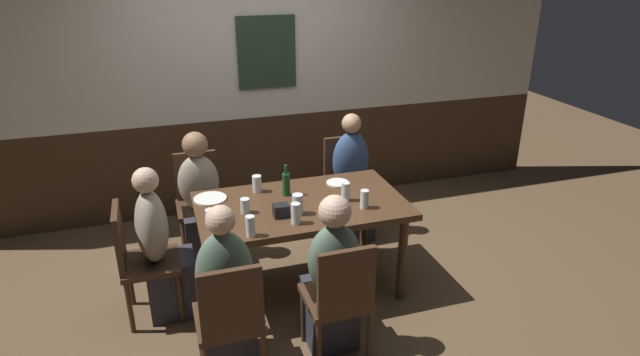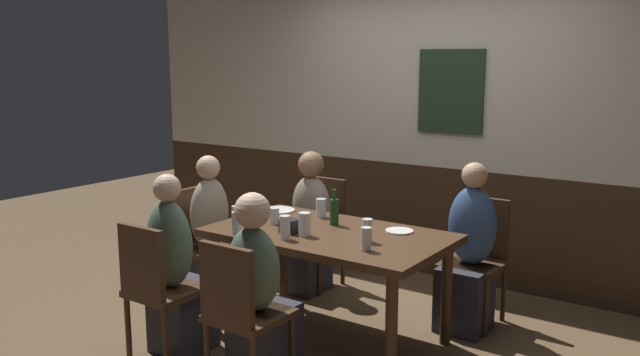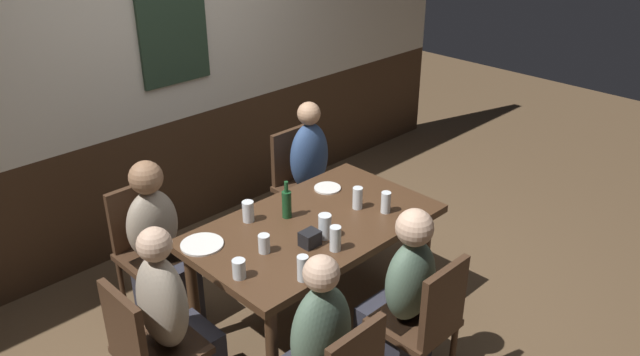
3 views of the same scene
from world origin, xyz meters
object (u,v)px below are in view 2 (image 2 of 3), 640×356
Objects in this scene: chair_left_near at (156,284)px; beer_glass_half at (305,226)px; person_right_far at (468,260)px; person_left_near at (176,279)px; chair_left_far at (319,225)px; tumbler_water at (274,217)px; highball_clear at (366,240)px; plate_white_small at (399,231)px; chair_right_far at (477,253)px; beer_bottle_green at (334,211)px; condiment_caddy at (289,226)px; person_head_west at (215,245)px; person_left_far at (308,232)px; chair_mid_near at (240,308)px; tumbler_short at (237,224)px; dining_table at (329,244)px; pint_glass_stout at (237,215)px; chair_head_west at (199,239)px; pint_glass_amber at (321,209)px; person_mid_near at (260,303)px; pint_glass_pale at (367,232)px; plate_white_large at (278,210)px; beer_glass_tall at (285,229)px.

beer_glass_half is (0.61, 0.70, 0.31)m from chair_left_near.
person_right_far and person_left_near have the same top height.
chair_left_far is 8.06× the size of tumbler_water.
highball_clear is 0.49m from plate_white_small.
chair_right_far reaches higher than plate_white_small.
beer_bottle_green is (0.61, 0.87, 0.35)m from person_left_near.
chair_left_near is at bearing -124.82° from condiment_caddy.
chair_left_near is 0.93m from person_head_west.
chair_mid_near is at bearing -66.59° from person_left_far.
chair_mid_near is 0.73m from tumbler_short.
dining_table is 14.43× the size of pint_glass_stout.
person_head_west is at bearing 159.31° from pint_glass_stout.
person_left_near is at bearing -156.27° from highball_clear.
chair_head_west is at bearing 170.46° from condiment_caddy.
dining_table is 0.45m from tumbler_water.
plate_white_small is (1.41, 0.26, 0.26)m from person_head_west.
condiment_caddy is (0.26, 0.22, -0.02)m from tumbler_short.
pint_glass_amber is at bearing 70.64° from chair_left_near.
person_left_near is 0.87m from beer_glass_half.
pint_glass_stout is at bearing -133.46° from pint_glass_amber.
chair_mid_near is 0.76× the size of person_right_far.
person_mid_near is at bearing -30.63° from chair_head_west.
beer_glass_half is at bearing 29.65° from tumbler_short.
person_head_west is at bearing 0.00° from chair_head_west.
chair_left_near is 8.00× the size of condiment_caddy.
beer_glass_half is (1.12, -0.17, 0.31)m from chair_head_west.
pint_glass_amber is 1.20× the size of condiment_caddy.
person_left_far is 1.00× the size of person_mid_near.
chair_left_far is 1.86m from chair_mid_near.
person_head_west reaches higher than tumbler_water.
chair_left_near is 1.32m from pint_glass_pale.
person_left_near is 8.02× the size of pint_glass_pale.
dining_table is 6.22× the size of plate_white_large.
person_head_west is at bearing 111.76° from chair_left_near.
chair_left_far is 6.65× the size of pint_glass_amber.
pint_glass_amber is at bearing 21.62° from person_head_west.
plate_white_small is (1.06, 0.96, 0.26)m from person_left_near.
chair_head_west is 0.87m from person_left_near.
person_right_far reaches higher than chair_left_far.
dining_table is 11.07× the size of highball_clear.
person_left_near is at bearing -132.15° from condiment_caddy.
beer_bottle_green reaches higher than plate_white_small.
highball_clear is at bearing 30.44° from chair_left_near.
beer_bottle_green is at bearing 29.88° from tumbler_water.
chair_left_far is 1.71m from person_mid_near.
tumbler_short reaches higher than tumbler_water.
person_left_near is 0.79m from person_head_west.
dining_table is at bearing 67.76° from beer_glass_tall.
tumbler_water is (-0.16, -0.34, -0.01)m from pint_glass_amber.
beer_bottle_green is at bearing -33.10° from pint_glass_amber.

